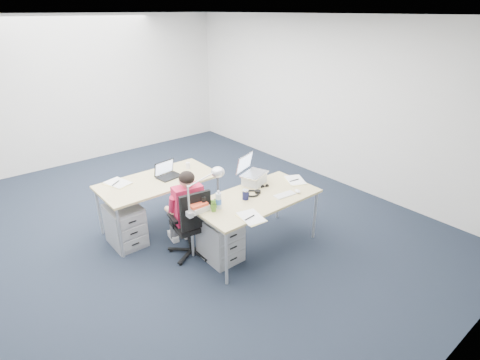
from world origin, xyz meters
The scene contains 24 objects.
floor centered at (0.00, 0.00, 0.00)m, with size 7.00×7.00×0.00m, color black.
room centered at (0.00, 0.00, 1.71)m, with size 6.02×7.02×2.80m.
desk_near centered at (0.47, -1.09, 0.68)m, with size 1.60×0.80×0.73m.
desk_far centered at (-0.22, 0.15, 0.68)m, with size 1.60×0.80×0.73m.
office_chair centered at (-0.27, -0.71, 0.27)m, with size 0.68×0.68×0.94m.
seated_person centered at (-0.25, -0.55, 0.57)m, with size 0.40×0.65×1.13m.
drawer_pedestal_near centered at (-0.03, -0.99, 0.28)m, with size 0.40×0.50×0.55m, color #9FA1A4.
drawer_pedestal_far centered at (-0.81, 0.06, 0.28)m, with size 0.40×0.50×0.55m, color #9FA1A4.
silver_laptop centered at (0.71, -0.78, 0.92)m, with size 0.36×0.29×0.38m, color silver, non-canonical shape.
wireless_keyboard centered at (0.78, -1.28, 0.74)m, with size 0.28×0.12×0.01m, color white.
computer_mouse centered at (0.96, -1.33, 0.75)m, with size 0.06×0.10×0.04m, color white.
headphones centered at (0.48, -1.00, 0.75)m, with size 0.24×0.19×0.04m, color black, non-canonical shape.
can_koozie centered at (0.33, -1.05, 0.79)m, with size 0.08×0.08×0.13m, color #14163F.
water_bottle centered at (-0.06, -1.02, 0.84)m, with size 0.07×0.07×0.23m, color silver.
bear_figurine centered at (-0.15, -1.04, 0.81)m, with size 0.08×0.06×0.16m, color #32681B, non-canonical shape.
book_stack centered at (-0.28, -0.91, 0.78)m, with size 0.22×0.17×0.10m, color silver.
cordless_phone centered at (-0.22, -0.94, 0.81)m, with size 0.04×0.03×0.16m, color black.
papers_left centered at (0.08, -1.44, 0.74)m, with size 0.23×0.32×0.01m, color #EBDA88.
papers_right centered at (1.20, -1.07, 0.74)m, with size 0.22×0.32×0.01m, color #EBDA88.
sunglasses centered at (0.74, -0.95, 0.74)m, with size 0.12×0.05×0.03m, color black, non-canonical shape.
desk_lamp centered at (-0.28, -0.97, 0.99)m, with size 0.46×0.17×0.52m, color silver, non-canonical shape.
dark_laptop centered at (-0.06, 0.13, 0.84)m, with size 0.32×0.31×0.23m, color black, non-canonical shape.
far_cup centered at (0.32, 0.25, 0.77)m, with size 0.06×0.06×0.09m, color white.
far_papers centered at (-0.71, 0.39, 0.73)m, with size 0.23×0.34×0.01m, color white.
Camera 1 is at (-2.33, -4.15, 2.86)m, focal length 28.00 mm.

